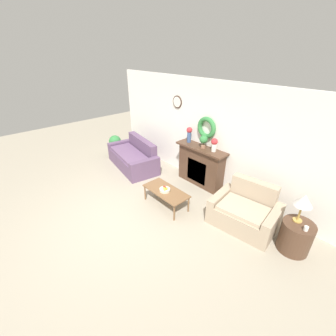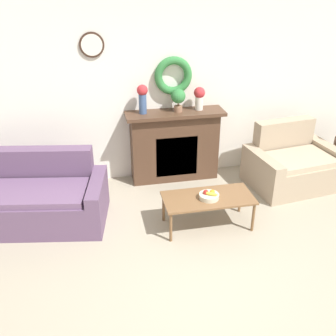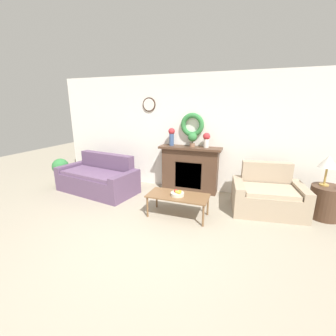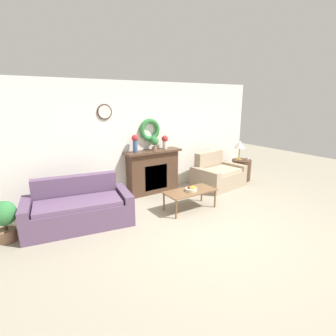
% 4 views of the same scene
% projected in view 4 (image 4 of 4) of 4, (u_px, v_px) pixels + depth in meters
% --- Properties ---
extents(ground_plane, '(16.00, 16.00, 0.00)m').
position_uv_depth(ground_plane, '(218.00, 234.00, 4.60)').
color(ground_plane, '#9E937F').
extents(wall_back, '(6.80, 0.18, 2.70)m').
position_uv_depth(wall_back, '(144.00, 138.00, 6.41)').
color(wall_back, white).
rests_on(wall_back, ground_plane).
extents(fireplace, '(1.44, 0.41, 1.08)m').
position_uv_depth(fireplace, '(153.00, 171.00, 6.52)').
color(fireplace, '#4C3323').
rests_on(fireplace, ground_plane).
extents(couch_left, '(2.02, 1.22, 0.87)m').
position_uv_depth(couch_left, '(79.00, 209.00, 4.88)').
color(couch_left, '#604766').
rests_on(couch_left, ground_plane).
extents(loveseat_right, '(1.39, 1.08, 0.91)m').
position_uv_depth(loveseat_right, '(217.00, 175.00, 7.05)').
color(loveseat_right, tan).
rests_on(loveseat_right, ground_plane).
extents(coffee_table, '(1.11, 0.53, 0.42)m').
position_uv_depth(coffee_table, '(190.00, 192.00, 5.54)').
color(coffee_table, brown).
rests_on(coffee_table, ground_plane).
extents(fruit_bowl, '(0.24, 0.24, 0.11)m').
position_uv_depth(fruit_bowl, '(191.00, 189.00, 5.50)').
color(fruit_bowl, beige).
rests_on(fruit_bowl, coffee_table).
extents(side_table_by_loveseat, '(0.55, 0.55, 0.60)m').
position_uv_depth(side_table_by_loveseat, '(241.00, 170.00, 7.62)').
color(side_table_by_loveseat, '#4C3323').
rests_on(side_table_by_loveseat, ground_plane).
extents(table_lamp, '(0.31, 0.31, 0.55)m').
position_uv_depth(table_lamp, '(240.00, 145.00, 7.44)').
color(table_lamp, '#B28E42').
rests_on(table_lamp, side_table_by_loveseat).
extents(mug, '(0.07, 0.07, 0.08)m').
position_uv_depth(mug, '(247.00, 158.00, 7.52)').
color(mug, silver).
rests_on(mug, side_table_by_loveseat).
extents(vase_on_mantel_left, '(0.15, 0.15, 0.41)m').
position_uv_depth(vase_on_mantel_left, '(135.00, 142.00, 6.08)').
color(vase_on_mantel_left, '#3D5684').
rests_on(vase_on_mantel_left, fireplace).
extents(vase_on_mantel_right, '(0.16, 0.16, 0.33)m').
position_uv_depth(vase_on_mantel_right, '(165.00, 141.00, 6.53)').
color(vase_on_mantel_right, silver).
rests_on(vase_on_mantel_right, fireplace).
extents(potted_plant_on_mantel, '(0.21, 0.21, 0.33)m').
position_uv_depth(potted_plant_on_mantel, '(154.00, 142.00, 6.35)').
color(potted_plant_on_mantel, '#8E664C').
rests_on(potted_plant_on_mantel, fireplace).
extents(potted_plant_floor_by_couch, '(0.41, 0.41, 0.70)m').
position_uv_depth(potted_plant_floor_by_couch, '(4.00, 218.00, 4.27)').
color(potted_plant_floor_by_couch, '#8E664C').
rests_on(potted_plant_floor_by_couch, ground_plane).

